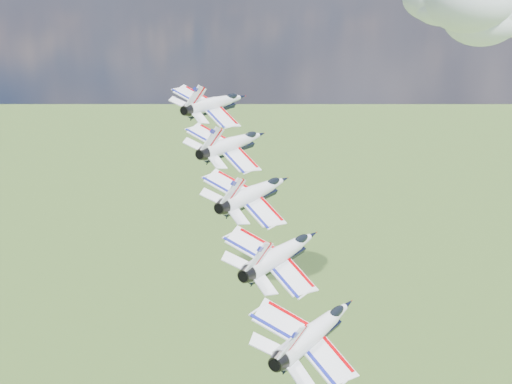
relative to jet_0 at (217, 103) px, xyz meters
The scene contains 6 objects.
cloud_far 207.81m from the jet_0, 92.20° to the left, with size 57.81×45.43×22.71m, color white.
jet_0 is the anchor object (origin of this frame).
jet_1 11.43m from the jet_0, 46.49° to the right, with size 10.39×15.38×4.59m, color silver, non-canonical shape.
jet_2 22.87m from the jet_0, 46.49° to the right, with size 10.39×15.38×4.59m, color white, non-canonical shape.
jet_3 34.30m from the jet_0, 46.49° to the right, with size 10.39×15.38×4.59m, color white, non-canonical shape.
jet_4 45.74m from the jet_0, 46.49° to the right, with size 10.39×15.38×4.59m, color white, non-canonical shape.
Camera 1 is at (53.12, -77.80, 174.44)m, focal length 50.00 mm.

